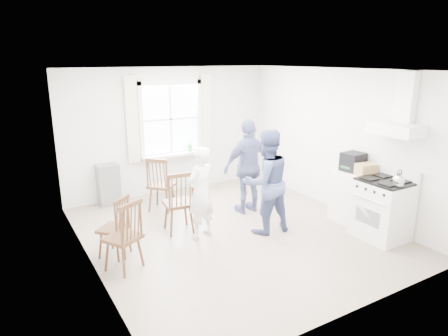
{
  "coord_description": "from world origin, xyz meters",
  "views": [
    {
      "loc": [
        -3.22,
        -5.13,
        2.77
      ],
      "look_at": [
        -0.06,
        0.2,
        1.06
      ],
      "focal_mm": 32.0,
      "sensor_mm": 36.0,
      "label": 1
    }
  ],
  "objects_px": {
    "gas_stove": "(382,209)",
    "person_mid": "(266,182)",
    "windsor_chair_b": "(180,196)",
    "windsor_chair_a": "(119,220)",
    "low_cabinet": "(351,197)",
    "windsor_chair_c": "(128,229)",
    "stereo_stack": "(353,162)",
    "person_right": "(249,167)",
    "person_left": "(200,193)"
  },
  "relations": [
    {
      "from": "low_cabinet",
      "to": "person_left",
      "type": "distance_m",
      "value": 2.65
    },
    {
      "from": "low_cabinet",
      "to": "windsor_chair_c",
      "type": "relative_size",
      "value": 0.9
    },
    {
      "from": "windsor_chair_c",
      "to": "person_right",
      "type": "height_order",
      "value": "person_right"
    },
    {
      "from": "person_mid",
      "to": "windsor_chair_b",
      "type": "bearing_deg",
      "value": -22.64
    },
    {
      "from": "windsor_chair_b",
      "to": "windsor_chair_a",
      "type": "bearing_deg",
      "value": -165.83
    },
    {
      "from": "windsor_chair_b",
      "to": "stereo_stack",
      "type": "bearing_deg",
      "value": -19.4
    },
    {
      "from": "gas_stove",
      "to": "windsor_chair_c",
      "type": "height_order",
      "value": "gas_stove"
    },
    {
      "from": "windsor_chair_b",
      "to": "windsor_chair_c",
      "type": "xyz_separation_m",
      "value": [
        -1.08,
        -0.74,
        -0.03
      ]
    },
    {
      "from": "low_cabinet",
      "to": "windsor_chair_c",
      "type": "distance_m",
      "value": 3.84
    },
    {
      "from": "low_cabinet",
      "to": "stereo_stack",
      "type": "distance_m",
      "value": 0.61
    },
    {
      "from": "low_cabinet",
      "to": "windsor_chair_a",
      "type": "distance_m",
      "value": 3.89
    },
    {
      "from": "stereo_stack",
      "to": "windsor_chair_a",
      "type": "relative_size",
      "value": 0.42
    },
    {
      "from": "stereo_stack",
      "to": "person_right",
      "type": "bearing_deg",
      "value": 136.54
    },
    {
      "from": "windsor_chair_b",
      "to": "person_right",
      "type": "relative_size",
      "value": 0.61
    },
    {
      "from": "person_left",
      "to": "windsor_chair_c",
      "type": "bearing_deg",
      "value": 0.16
    },
    {
      "from": "windsor_chair_b",
      "to": "low_cabinet",
      "type": "bearing_deg",
      "value": -20.83
    },
    {
      "from": "low_cabinet",
      "to": "person_mid",
      "type": "xyz_separation_m",
      "value": [
        -1.51,
        0.42,
        0.4
      ]
    },
    {
      "from": "gas_stove",
      "to": "windsor_chair_b",
      "type": "bearing_deg",
      "value": 146.88
    },
    {
      "from": "gas_stove",
      "to": "person_mid",
      "type": "bearing_deg",
      "value": 142.17
    },
    {
      "from": "low_cabinet",
      "to": "windsor_chair_c",
      "type": "xyz_separation_m",
      "value": [
        -3.83,
        0.31,
        0.16
      ]
    },
    {
      "from": "stereo_stack",
      "to": "person_mid",
      "type": "bearing_deg",
      "value": 167.03
    },
    {
      "from": "person_left",
      "to": "stereo_stack",
      "type": "bearing_deg",
      "value": 144.64
    },
    {
      "from": "low_cabinet",
      "to": "stereo_stack",
      "type": "xyz_separation_m",
      "value": [
        0.05,
        0.06,
        0.61
      ]
    },
    {
      "from": "windsor_chair_c",
      "to": "person_right",
      "type": "distance_m",
      "value": 2.77
    },
    {
      "from": "stereo_stack",
      "to": "windsor_chair_a",
      "type": "xyz_separation_m",
      "value": [
        -3.86,
        0.71,
        -0.5
      ]
    },
    {
      "from": "person_mid",
      "to": "stereo_stack",
      "type": "bearing_deg",
      "value": 171.26
    },
    {
      "from": "gas_stove",
      "to": "stereo_stack",
      "type": "height_order",
      "value": "stereo_stack"
    },
    {
      "from": "windsor_chair_b",
      "to": "windsor_chair_c",
      "type": "relative_size",
      "value": 1.06
    },
    {
      "from": "low_cabinet",
      "to": "windsor_chair_b",
      "type": "xyz_separation_m",
      "value": [
        -2.74,
        1.04,
        0.19
      ]
    },
    {
      "from": "stereo_stack",
      "to": "low_cabinet",
      "type": "bearing_deg",
      "value": -129.12
    },
    {
      "from": "gas_stove",
      "to": "stereo_stack",
      "type": "bearing_deg",
      "value": 81.11
    },
    {
      "from": "windsor_chair_a",
      "to": "windsor_chair_c",
      "type": "height_order",
      "value": "windsor_chair_c"
    },
    {
      "from": "windsor_chair_a",
      "to": "gas_stove",
      "type": "bearing_deg",
      "value": -21.48
    },
    {
      "from": "gas_stove",
      "to": "windsor_chair_c",
      "type": "relative_size",
      "value": 1.12
    },
    {
      "from": "windsor_chair_a",
      "to": "person_mid",
      "type": "xyz_separation_m",
      "value": [
        2.3,
        -0.35,
        0.3
      ]
    },
    {
      "from": "stereo_stack",
      "to": "windsor_chair_c",
      "type": "height_order",
      "value": "stereo_stack"
    },
    {
      "from": "gas_stove",
      "to": "person_left",
      "type": "relative_size",
      "value": 0.76
    },
    {
      "from": "windsor_chair_a",
      "to": "windsor_chair_c",
      "type": "xyz_separation_m",
      "value": [
        -0.01,
        -0.47,
        0.05
      ]
    },
    {
      "from": "windsor_chair_a",
      "to": "person_mid",
      "type": "bearing_deg",
      "value": -8.72
    },
    {
      "from": "low_cabinet",
      "to": "person_mid",
      "type": "bearing_deg",
      "value": 164.47
    },
    {
      "from": "gas_stove",
      "to": "person_mid",
      "type": "xyz_separation_m",
      "value": [
        -1.44,
        1.12,
        0.37
      ]
    },
    {
      "from": "gas_stove",
      "to": "person_right",
      "type": "distance_m",
      "value": 2.35
    },
    {
      "from": "windsor_chair_b",
      "to": "person_mid",
      "type": "relative_size",
      "value": 0.62
    },
    {
      "from": "gas_stove",
      "to": "stereo_stack",
      "type": "relative_size",
      "value": 2.93
    },
    {
      "from": "windsor_chair_b",
      "to": "person_right",
      "type": "xyz_separation_m",
      "value": [
        1.49,
        0.25,
        0.22
      ]
    },
    {
      "from": "gas_stove",
      "to": "low_cabinet",
      "type": "relative_size",
      "value": 1.24
    },
    {
      "from": "windsor_chair_b",
      "to": "person_left",
      "type": "distance_m",
      "value": 0.36
    },
    {
      "from": "windsor_chair_b",
      "to": "person_mid",
      "type": "height_order",
      "value": "person_mid"
    },
    {
      "from": "person_left",
      "to": "person_right",
      "type": "relative_size",
      "value": 0.85
    },
    {
      "from": "stereo_stack",
      "to": "person_mid",
      "type": "relative_size",
      "value": 0.22
    }
  ]
}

